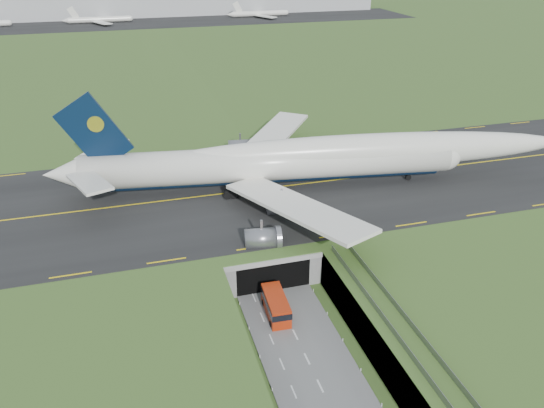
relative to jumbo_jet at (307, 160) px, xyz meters
name	(u,v)px	position (x,y,z in m)	size (l,w,h in m)	color
ground	(289,323)	(-13.78, -31.95, -11.74)	(900.00, 900.00, 0.00)	#3F5D25
airfield_deck	(289,306)	(-13.78, -31.95, -8.74)	(800.00, 800.00, 6.00)	gray
trench_road	(306,357)	(-13.78, -39.45, -11.64)	(12.00, 75.00, 0.20)	slate
taxiway	(238,192)	(-13.78, 1.05, -5.65)	(800.00, 44.00, 0.18)	black
tunnel_portal	(260,246)	(-13.78, -15.24, -8.40)	(17.00, 22.30, 6.00)	gray
guideway	(429,372)	(-2.78, -51.06, -6.41)	(3.00, 53.00, 7.05)	#A8A8A3
jumbo_jet	(307,160)	(0.00, 0.00, 0.00)	(101.71, 63.63, 21.27)	white
shuttle_tram	(276,305)	(-15.10, -29.67, -9.99)	(3.33, 7.95, 3.18)	#A9270B
cargo_terminal	(143,3)	(-13.94, 267.46, 2.22)	(320.00, 67.00, 15.60)	#B2B2B2
distant_hills	(210,6)	(50.60, 398.05, -15.74)	(700.00, 91.00, 60.00)	#52635D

